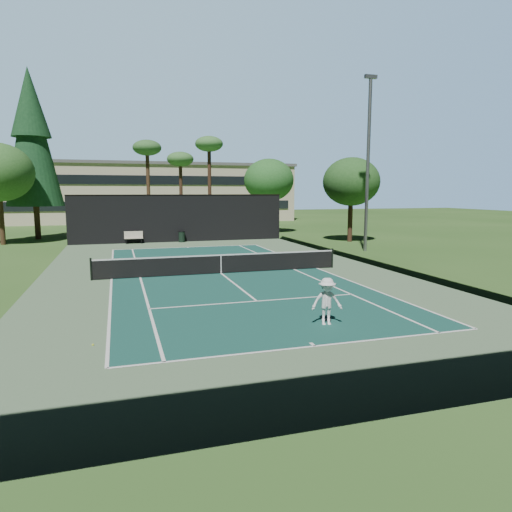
{
  "coord_description": "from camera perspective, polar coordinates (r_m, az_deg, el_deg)",
  "views": [
    {
      "loc": [
        -5.09,
        -23.02,
        4.26
      ],
      "look_at": [
        1.0,
        -3.0,
        1.3
      ],
      "focal_mm": 32.0,
      "sensor_mm": 36.0,
      "label": 1
    }
  ],
  "objects": [
    {
      "name": "park_bench",
      "position": [
        38.97,
        -15.05,
        2.3
      ],
      "size": [
        1.5,
        0.45,
        1.02
      ],
      "color": "#BDB49D",
      "rests_on": "ground"
    },
    {
      "name": "court_lines",
      "position": [
        23.95,
        -4.39,
        -2.17
      ],
      "size": [
        11.07,
        23.87,
        0.01
      ],
      "color": "white",
      "rests_on": "ground"
    },
    {
      "name": "tennis_ball_a",
      "position": [
        13.7,
        -19.72,
        -10.4
      ],
      "size": [
        0.06,
        0.06,
        0.06
      ],
      "primitive_type": "sphere",
      "color": "yellow",
      "rests_on": "ground"
    },
    {
      "name": "palm_b",
      "position": [
        49.56,
        -9.44,
        11.52
      ],
      "size": [
        2.8,
        2.8,
        8.42
      ],
      "color": "#432A1C",
      "rests_on": "ground"
    },
    {
      "name": "palm_a",
      "position": [
        47.28,
        -13.45,
        12.6
      ],
      "size": [
        2.8,
        2.8,
        9.32
      ],
      "color": "#4D3321",
      "rests_on": "ground"
    },
    {
      "name": "fence",
      "position": [
        23.75,
        -4.47,
        2.58
      ],
      "size": [
        18.04,
        32.05,
        4.03
      ],
      "color": "black",
      "rests_on": "ground"
    },
    {
      "name": "palm_c",
      "position": [
        47.11,
        -5.89,
        13.29
      ],
      "size": [
        2.8,
        2.8,
        9.77
      ],
      "color": "#41281B",
      "rests_on": "ground"
    },
    {
      "name": "tennis_ball_c",
      "position": [
        29.09,
        -1.16,
        -0.32
      ],
      "size": [
        0.06,
        0.06,
        0.06
      ],
      "primitive_type": "sphere",
      "color": "#C0D12F",
      "rests_on": "ground"
    },
    {
      "name": "apron_slab",
      "position": [
        23.96,
        -4.39,
        -2.2
      ],
      "size": [
        18.0,
        32.0,
        0.01
      ],
      "primitive_type": "cube",
      "color": "#597854",
      "rests_on": "ground"
    },
    {
      "name": "ground",
      "position": [
        23.96,
        -4.39,
        -2.22
      ],
      "size": [
        160.0,
        160.0,
        0.0
      ],
      "primitive_type": "plane",
      "color": "#305821",
      "rests_on": "ground"
    },
    {
      "name": "court_surface",
      "position": [
        23.95,
        -4.39,
        -2.19
      ],
      "size": [
        10.97,
        23.77,
        0.01
      ],
      "primitive_type": "cube",
      "color": "#174B41",
      "rests_on": "ground"
    },
    {
      "name": "player",
      "position": [
        14.86,
        8.86,
        -5.64
      ],
      "size": [
        1.09,
        0.76,
        1.54
      ],
      "primitive_type": "imported",
      "rotation": [
        0.0,
        0.0,
        -0.21
      ],
      "color": "white",
      "rests_on": "ground"
    },
    {
      "name": "tennis_ball_b",
      "position": [
        24.31,
        -8.68,
        -2.07
      ],
      "size": [
        0.06,
        0.06,
        0.06
      ],
      "primitive_type": "sphere",
      "color": "yellow",
      "rests_on": "ground"
    },
    {
      "name": "pine_tree",
      "position": [
        45.85,
        -26.29,
        13.86
      ],
      "size": [
        4.8,
        4.8,
        15.0
      ],
      "color": "#452B1D",
      "rests_on": "ground"
    },
    {
      "name": "trash_bin",
      "position": [
        39.2,
        -9.27,
        2.4
      ],
      "size": [
        0.56,
        0.56,
        0.95
      ],
      "color": "black",
      "rests_on": "ground"
    },
    {
      "name": "decid_tree_b",
      "position": [
        39.9,
        11.82,
        9.06
      ],
      "size": [
        4.8,
        4.8,
        7.14
      ],
      "color": "#472B1E",
      "rests_on": "ground"
    },
    {
      "name": "tennis_ball_d",
      "position": [
        26.94,
        -14.18,
        -1.22
      ],
      "size": [
        0.07,
        0.07,
        0.07
      ],
      "primitive_type": "sphere",
      "color": "#ADCD2E",
      "rests_on": "ground"
    },
    {
      "name": "campus_building",
      "position": [
        69.19,
        -12.83,
        7.8
      ],
      "size": [
        40.5,
        12.5,
        8.3
      ],
      "color": "beige",
      "rests_on": "ground"
    },
    {
      "name": "light_pole",
      "position": [
        33.75,
        13.83,
        11.55
      ],
      "size": [
        0.9,
        0.25,
        12.22
      ],
      "color": "gray",
      "rests_on": "ground"
    },
    {
      "name": "tennis_net",
      "position": [
        23.86,
        -4.4,
        -0.9
      ],
      "size": [
        12.9,
        0.1,
        1.1
      ],
      "color": "black",
      "rests_on": "ground"
    },
    {
      "name": "decid_tree_a",
      "position": [
        47.5,
        1.63,
        9.44
      ],
      "size": [
        5.12,
        5.12,
        7.62
      ],
      "color": "#4A371F",
      "rests_on": "ground"
    }
  ]
}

